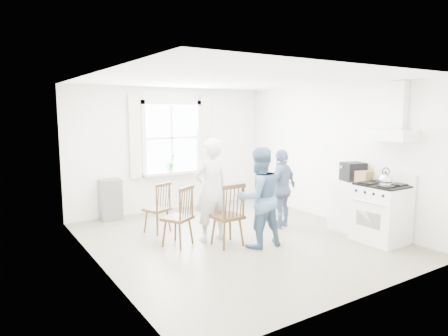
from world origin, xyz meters
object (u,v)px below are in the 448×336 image
Objects in this scene: person_mid at (259,198)px; person_right at (282,188)px; gas_stove at (381,212)px; person_left at (211,190)px; windsor_chair_c at (183,210)px; windsor_chair_a at (161,202)px; low_cabinet at (349,205)px; stereo_stack at (353,172)px; windsor_chair_b at (231,208)px.

person_mid is 1.18m from person_right.
gas_stove is 2.79m from person_left.
person_left reaches higher than windsor_chair_c.
windsor_chair_a is 1.01m from person_left.
person_right reaches higher than windsor_chair_a.
low_cabinet is 2.54m from person_left.
windsor_chair_a is at bearing -51.06° from person_mid.
gas_stove is at bearing 100.15° from person_right.
person_mid reaches higher than windsor_chair_a.
person_mid is at bearing 173.51° from stereo_stack.
windsor_chair_a is 0.63× the size of person_right.
person_left reaches higher than person_mid.
low_cabinet is 2.32m from windsor_chair_b.
windsor_chair_b is 0.76m from windsor_chair_c.
low_cabinet is 0.53× the size of person_left.
windsor_chair_c is at bearing 163.64° from stereo_stack.
stereo_stack is at bearing 82.80° from gas_stove.
person_mid is (0.47, -0.67, -0.06)m from person_left.
windsor_chair_b is (-2.21, 1.09, 0.14)m from gas_stove.
person_right is at bearing 118.82° from gas_stove.
person_mid reaches higher than gas_stove.
low_cabinet is at bearing 84.32° from gas_stove.
person_left is 1.17× the size of person_right.
stereo_stack is at bearing -67.32° from low_cabinet.
gas_stove is at bearing 146.80° from person_left.
person_mid is (1.00, -0.64, 0.19)m from windsor_chair_c.
person_left is at bearing -56.23° from windsor_chair_a.
low_cabinet is 1.23m from person_right.
person_mid reaches higher than low_cabinet.
windsor_chair_a is at bearing 140.30° from gas_stove.
stereo_stack is 0.45× the size of windsor_chair_c.
low_cabinet is at bearing 112.68° from stereo_stack.
gas_stove reaches higher than low_cabinet.
low_cabinet is 0.63× the size of person_right.
gas_stove is 0.70m from low_cabinet.
person_left reaches higher than windsor_chair_b.
stereo_stack is 1.28m from person_right.
person_mid is at bearing 154.24° from gas_stove.
windsor_chair_c is at bearing -19.28° from person_right.
windsor_chair_a is at bearing 150.36° from low_cabinet.
person_mid is (-1.90, 0.18, 0.33)m from low_cabinet.
gas_stove is 2.05m from person_mid.
gas_stove is at bearing -39.70° from windsor_chair_a.
person_left is (-0.09, 0.46, 0.22)m from windsor_chair_b.
low_cabinet is 0.61m from stereo_stack.
person_right is (1.01, 0.62, -0.07)m from person_mid.
windsor_chair_c is at bearing 4.12° from person_left.
person_left is 1.48m from person_right.
person_right is (1.38, 0.41, 0.10)m from windsor_chair_b.
windsor_chair_a is at bearing -55.40° from person_left.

